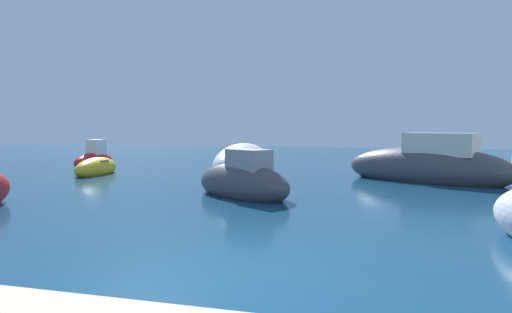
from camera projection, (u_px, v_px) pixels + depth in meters
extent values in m
plane|color=navy|center=(223.00, 279.00, 5.72)|extent=(80.00, 80.00, 0.00)
ellipsoid|color=#3F3F47|center=(242.00, 184.00, 12.66)|extent=(3.82, 3.14, 1.28)
cube|color=gray|center=(249.00, 161.00, 12.40)|extent=(1.48, 1.34, 0.67)
ellipsoid|color=gold|center=(96.00, 168.00, 18.65)|extent=(1.40, 3.13, 0.96)
cube|color=brown|center=(96.00, 161.00, 18.63)|extent=(0.91, 0.70, 0.08)
ellipsoid|color=#3F3F47|center=(426.00, 169.00, 16.20)|extent=(6.43, 4.46, 1.72)
cube|color=beige|center=(441.00, 144.00, 15.82)|extent=(2.77, 2.24, 0.85)
ellipsoid|color=#B21E1E|center=(94.00, 162.00, 22.42)|extent=(1.14, 3.07, 0.94)
cube|color=white|center=(96.00, 148.00, 22.61)|extent=(0.68, 0.98, 0.87)
ellipsoid|color=white|center=(243.00, 163.00, 18.81)|extent=(2.04, 5.99, 1.74)
cube|color=brown|center=(243.00, 150.00, 18.77)|extent=(1.57, 1.22, 0.08)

